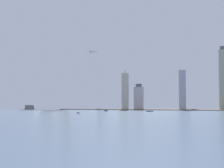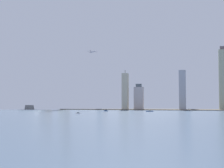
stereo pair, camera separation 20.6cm
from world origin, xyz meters
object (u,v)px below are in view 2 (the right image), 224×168
skyscraper_5 (223,79)px  skyscraper_0 (134,100)px  observation_tower (67,64)px  skyscraper_3 (182,90)px  skyscraper_6 (105,101)px  skyscraper_11 (44,98)px  skyscraper_1 (122,102)px  boat_2 (106,111)px  skyscraper_9 (63,99)px  airplane (92,52)px  skyscraper_10 (49,97)px  skyscraper_8 (139,98)px  skyscraper_7 (188,86)px  stadium_dome (33,105)px  skyscraper_4 (125,92)px  skyscraper_2 (100,96)px  boat_1 (150,111)px  boat_3 (78,113)px

skyscraper_5 → skyscraper_0: bearing=168.1°
observation_tower → skyscraper_3: (368.42, -7.48, -88.24)m
skyscraper_6 → skyscraper_11: (-222.55, -6.11, 9.40)m
skyscraper_0 → skyscraper_3: size_ratio=0.50×
skyscraper_1 → boat_2: skyscraper_1 is taller
skyscraper_5 → skyscraper_9: 545.39m
observation_tower → skyscraper_6: (107.27, 71.62, -121.15)m
skyscraper_0 → airplane: bearing=-121.5°
skyscraper_10 → skyscraper_6: bearing=16.1°
skyscraper_8 → skyscraper_1: bearing=125.8°
skyscraper_8 → skyscraper_6: bearing=145.4°
skyscraper_7 → stadium_dome: bearing=-167.6°
skyscraper_8 → skyscraper_4: bearing=-155.1°
skyscraper_4 → skyscraper_8: size_ratio=1.53×
skyscraper_11 → skyscraper_1: bearing=4.3°
skyscraper_4 → stadium_dome: bearing=179.6°
skyscraper_2 → skyscraper_7: (273.28, 60.68, 32.24)m
skyscraper_4 → skyscraper_5: bearing=8.3°
skyscraper_2 → skyscraper_3: (259.33, -18.76, 16.61)m
observation_tower → skyscraper_1: observation_tower is taller
skyscraper_8 → boat_2: bearing=-110.8°
skyscraper_0 → skyscraper_4: (-7.24, -99.02, 25.50)m
skyscraper_0 → boat_1: size_ratio=3.14×
skyscraper_5 → airplane: skyscraper_5 is taller
observation_tower → skyscraper_0: size_ratio=5.75×
skyscraper_1 → skyscraper_5: bearing=-14.5°
skyscraper_6 → skyscraper_7: size_ratio=0.36×
skyscraper_3 → airplane: bearing=-161.8°
skyscraper_0 → skyscraper_8: size_ratio=0.75×
stadium_dome → airplane: (219.94, -55.56, 158.34)m
skyscraper_0 → airplane: size_ratio=2.16×
skyscraper_4 → airplane: bearing=-148.2°
airplane → skyscraper_5: bearing=59.7°
boat_3 → boat_2: bearing=139.7°
stadium_dome → boat_1: size_ratio=4.87×
stadium_dome → boat_1: bearing=-20.1°
skyscraper_6 → boat_2: 260.62m
skyscraper_0 → skyscraper_11: size_ratio=0.62×
skyscraper_4 → boat_2: bearing=-98.8°
skyscraper_3 → skyscraper_9: bearing=167.5°
skyscraper_0 → skyscraper_1: (-45.40, 24.89, -6.61)m
skyscraper_2 → skyscraper_5: skyscraper_5 is taller
boat_3 → boat_1: bearing=107.8°
stadium_dome → skyscraper_3: 476.49m
skyscraper_0 → skyscraper_2: (-99.38, -50.42, 13.09)m
skyscraper_4 → skyscraper_7: skyscraper_7 is taller
skyscraper_5 → skyscraper_6: size_ratio=3.39×
skyscraper_6 → boat_2: skyscraper_6 is taller
skyscraper_5 → boat_1: 279.42m
skyscraper_5 → skyscraper_11: (-598.76, 61.68, -54.59)m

